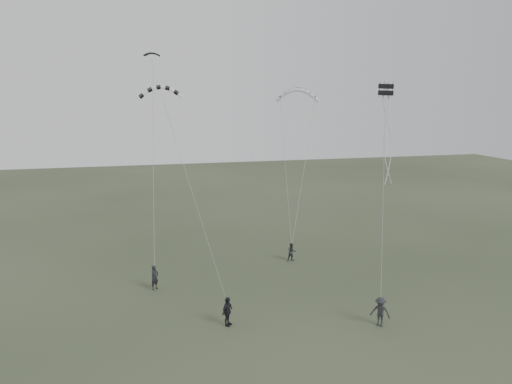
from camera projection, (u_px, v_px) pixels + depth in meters
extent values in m
plane|color=#2E3723|center=(258.00, 312.00, 31.11)|extent=(140.00, 140.00, 0.00)
imported|color=black|center=(155.00, 278.00, 34.53)|extent=(0.74, 0.72, 1.72)
imported|color=#26252B|center=(292.00, 252.00, 40.49)|extent=(0.74, 0.58, 1.48)
imported|color=black|center=(227.00, 311.00, 29.07)|extent=(1.00, 1.05, 1.75)
imported|color=#232428|center=(380.00, 312.00, 29.02)|extent=(1.30, 1.23, 1.77)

